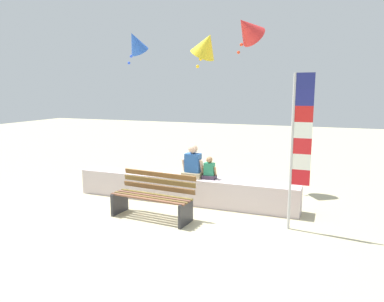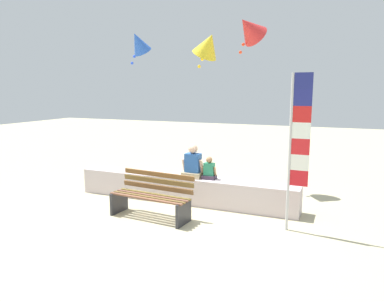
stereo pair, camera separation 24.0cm
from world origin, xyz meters
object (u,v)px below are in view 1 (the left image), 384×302
park_bench (153,197)px  person_child (209,170)px  kite_yellow (206,45)px  flag_banner (298,140)px  kite_blue (136,43)px  person_adult (193,164)px  kite_red (247,29)px

park_bench → person_child: (0.77, 1.20, 0.36)m
park_bench → person_child: 1.47m
park_bench → kite_yellow: bearing=86.8°
person_child → kite_yellow: bearing=112.1°
flag_banner → kite_blue: bearing=151.6°
flag_banner → person_adult: bearing=160.0°
person_child → flag_banner: size_ratio=0.18×
kite_yellow → person_child: bearing=-67.9°
park_bench → flag_banner: flag_banner is taller
park_bench → kite_red: size_ratio=1.60×
person_child → kite_yellow: size_ratio=0.47×
person_child → kite_blue: bearing=148.4°
kite_yellow → kite_blue: kite_blue is taller
person_adult → person_child: size_ratio=1.51×
person_adult → kite_blue: kite_blue is taller
kite_red → kite_yellow: size_ratio=1.02×
flag_banner → kite_blue: kite_blue is taller
person_child → kite_blue: 4.41m
park_bench → kite_blue: (-1.96, 2.88, 3.39)m
kite_red → person_child: bearing=-103.8°
kite_red → kite_blue: (-3.13, 0.05, -0.18)m
kite_yellow → kite_blue: size_ratio=1.10×
person_adult → kite_blue: 4.11m
park_bench → flag_banner: bearing=7.5°
person_child → kite_yellow: kite_yellow is taller
flag_banner → kite_red: size_ratio=2.65×
person_child → kite_red: size_ratio=0.47×
park_bench → kite_blue: size_ratio=1.79×
flag_banner → kite_yellow: bearing=137.1°
park_bench → kite_yellow: kite_yellow is taller
park_bench → kite_red: bearing=67.5°
kite_blue → flag_banner: bearing=-28.4°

